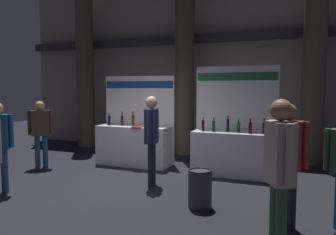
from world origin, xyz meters
name	(u,v)px	position (x,y,z in m)	size (l,w,h in m)	color
ground_plane	(127,187)	(0.00, 0.00, 0.00)	(24.00, 24.00, 0.00)	black
hall_colonnade	(191,52)	(0.00, 4.17, 3.04)	(11.81, 1.23, 6.19)	gray
exhibitor_booth_0	(134,142)	(-0.72, 1.73, 0.59)	(1.95, 0.71, 2.25)	white
exhibitor_booth_1	(233,148)	(1.78, 1.65, 0.60)	(1.86, 0.66, 2.44)	white
trash_bin	(200,189)	(1.66, -0.56, 0.31)	(0.39, 0.39, 0.63)	#38383D
visitor_1	(152,132)	(0.42, 0.28, 1.07)	(0.31, 0.56, 1.78)	#23232D
visitor_3	(287,154)	(2.98, -0.89, 1.03)	(0.55, 0.28, 1.73)	#23232D
visitor_5	(41,128)	(-2.71, 0.65, 0.96)	(0.48, 0.41, 1.63)	navy
visitor_6	(279,166)	(2.92, -1.83, 1.09)	(0.36, 0.46, 1.82)	#33563D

